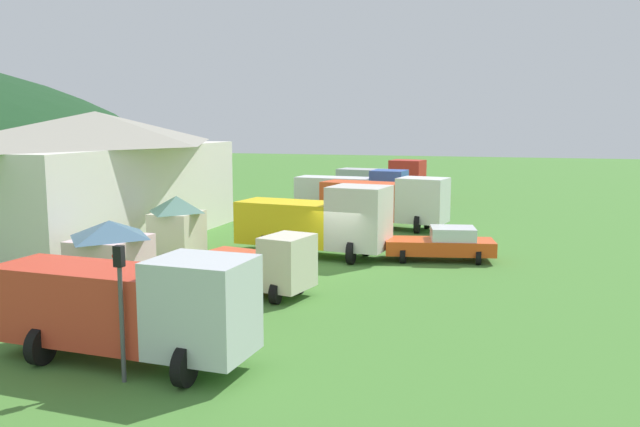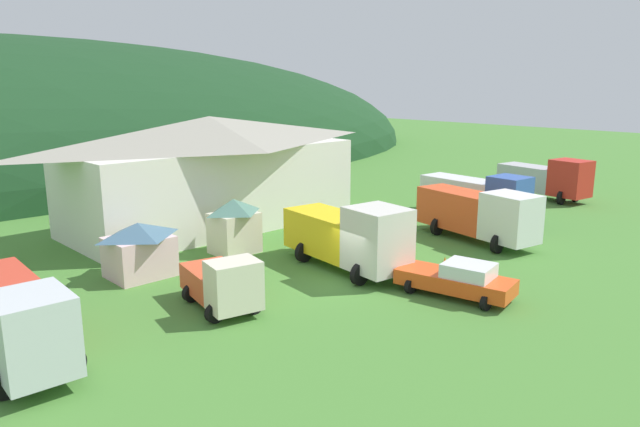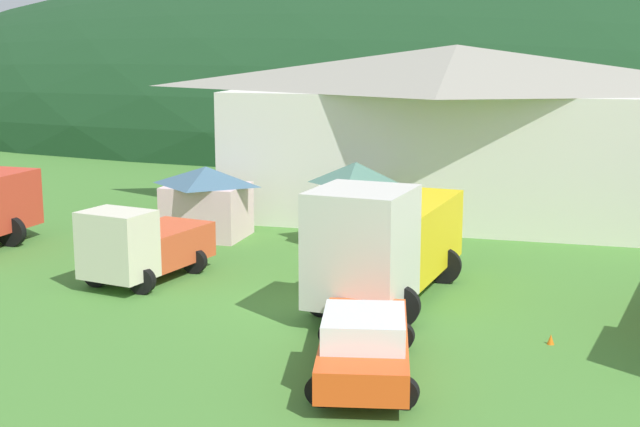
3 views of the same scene
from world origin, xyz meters
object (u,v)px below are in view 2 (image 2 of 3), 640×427
object	(u,v)px
crane_truck_red	(548,178)
play_shed_cream	(234,225)
depot_building	(211,170)
box_truck_blue	(478,194)
tow_truck_silver	(15,317)
traffic_cone_near_pickup	(445,262)
heavy_rig_white	(479,213)
play_shed_pink	(139,249)
flatbed_truck_yellow	(350,236)
light_truck_cream	(223,283)
service_pickup_orange	(458,279)

from	to	relation	value
crane_truck_red	play_shed_cream	bearing A→B (deg)	-91.70
depot_building	box_truck_blue	bearing A→B (deg)	-37.62
tow_truck_silver	traffic_cone_near_pickup	world-z (taller)	tow_truck_silver
box_truck_blue	traffic_cone_near_pickup	distance (m)	11.33
depot_building	box_truck_blue	distance (m)	18.71
crane_truck_red	traffic_cone_near_pickup	world-z (taller)	crane_truck_red
heavy_rig_white	crane_truck_red	world-z (taller)	crane_truck_red
play_shed_pink	crane_truck_red	distance (m)	34.12
heavy_rig_white	play_shed_cream	bearing A→B (deg)	-113.96
flatbed_truck_yellow	traffic_cone_near_pickup	distance (m)	5.74
light_truck_cream	service_pickup_orange	world-z (taller)	light_truck_cream
box_truck_blue	depot_building	bearing A→B (deg)	-123.31
light_truck_cream	heavy_rig_white	world-z (taller)	heavy_rig_white
heavy_rig_white	tow_truck_silver	bearing A→B (deg)	-85.07
light_truck_cream	crane_truck_red	world-z (taller)	crane_truck_red
play_shed_cream	play_shed_pink	world-z (taller)	play_shed_cream
flatbed_truck_yellow	traffic_cone_near_pickup	size ratio (longest dim) A/B	15.36
depot_building	traffic_cone_near_pickup	distance (m)	16.80
tow_truck_silver	light_truck_cream	distance (m)	8.04
play_shed_cream	service_pickup_orange	bearing A→B (deg)	-75.93
light_truck_cream	box_truck_blue	bearing A→B (deg)	106.14
crane_truck_red	light_truck_cream	bearing A→B (deg)	-78.59
flatbed_truck_yellow	heavy_rig_white	distance (m)	9.82
heavy_rig_white	box_truck_blue	world-z (taller)	box_truck_blue
flatbed_truck_yellow	service_pickup_orange	xyz separation A→B (m)	(0.73, -6.03, -1.02)
crane_truck_red	traffic_cone_near_pickup	distance (m)	21.11
play_shed_pink	tow_truck_silver	world-z (taller)	tow_truck_silver
play_shed_pink	heavy_rig_white	size ratio (longest dim) A/B	0.38
box_truck_blue	crane_truck_red	size ratio (longest dim) A/B	1.04
box_truck_blue	traffic_cone_near_pickup	world-z (taller)	box_truck_blue
tow_truck_silver	play_shed_pink	bearing A→B (deg)	130.49
service_pickup_orange	play_shed_pink	bearing A→B (deg)	-155.36
tow_truck_silver	service_pickup_orange	world-z (taller)	tow_truck_silver
light_truck_cream	service_pickup_orange	xyz separation A→B (m)	(8.57, -6.08, -0.37)
play_shed_cream	flatbed_truck_yellow	world-z (taller)	flatbed_truck_yellow
service_pickup_orange	traffic_cone_near_pickup	size ratio (longest dim) A/B	10.62
heavy_rig_white	light_truck_cream	bearing A→B (deg)	-84.89
heavy_rig_white	traffic_cone_near_pickup	size ratio (longest dim) A/B	16.03
tow_truck_silver	box_truck_blue	xyz separation A→B (m)	(30.89, 0.92, 0.03)
depot_building	play_shed_cream	xyz separation A→B (m)	(-2.81, -6.43, -2.17)
play_shed_cream	traffic_cone_near_pickup	size ratio (longest dim) A/B	6.01
heavy_rig_white	traffic_cone_near_pickup	distance (m)	5.32
crane_truck_red	flatbed_truck_yellow	bearing A→B (deg)	-77.67
play_shed_cream	heavy_rig_white	distance (m)	14.74
tow_truck_silver	light_truck_cream	size ratio (longest dim) A/B	1.61
tow_truck_silver	service_pickup_orange	bearing A→B (deg)	70.37
box_truck_blue	play_shed_pink	bearing A→B (deg)	-97.28
box_truck_blue	service_pickup_orange	distance (m)	16.37
depot_building	play_shed_pink	distance (m)	11.13
flatbed_truck_yellow	heavy_rig_white	xyz separation A→B (m)	(9.68, -1.61, -0.05)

